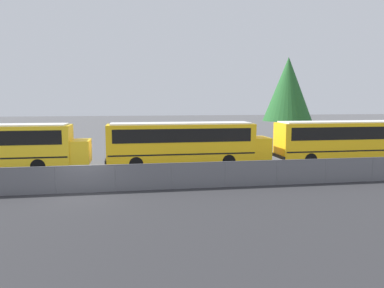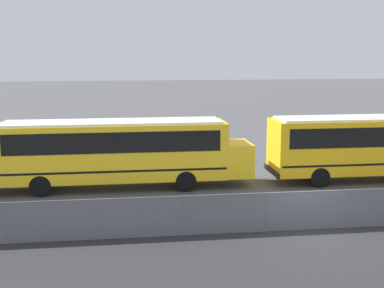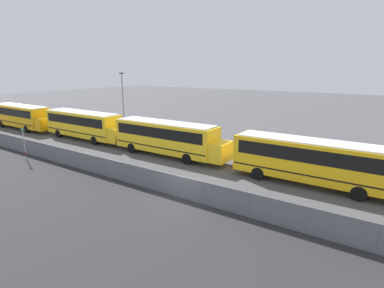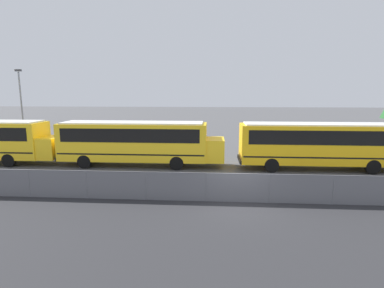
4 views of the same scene
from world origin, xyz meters
name	(u,v)px [view 4 (image 4 of 4)]	position (x,y,z in m)	size (l,w,h in m)	color
ground_plane	(237,202)	(0.00, 0.00, 0.00)	(200.00, 200.00, 0.00)	#4C4C4F
road_strip	(253,273)	(0.00, -6.00, 0.00)	(123.48, 12.00, 0.01)	#2B2B2D
fence	(238,187)	(0.00, 0.00, 0.76)	(89.55, 0.07, 1.49)	#9EA0A5
school_bus_2	(137,140)	(-6.87, 7.17, 1.95)	(12.23, 2.48, 3.29)	yellow
school_bus_3	(321,142)	(6.42, 7.02, 1.95)	(12.23, 2.48, 3.29)	yellow
light_pole	(21,105)	(-20.48, 14.60, 4.22)	(0.60, 0.24, 7.68)	gray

